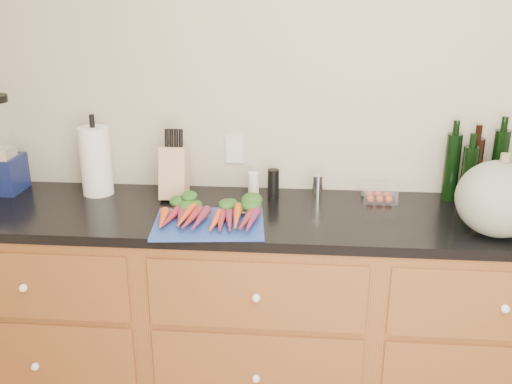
# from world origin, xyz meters

# --- Properties ---
(wall_back) EXTENTS (4.10, 0.05, 2.60)m
(wall_back) POSITION_xyz_m (0.00, 1.62, 1.30)
(wall_back) COLOR beige
(wall_back) RESTS_ON ground
(cabinets) EXTENTS (3.60, 0.64, 0.90)m
(cabinets) POSITION_xyz_m (0.00, 1.30, 0.45)
(cabinets) COLOR brown
(cabinets) RESTS_ON ground
(countertop) EXTENTS (3.64, 0.62, 0.04)m
(countertop) POSITION_xyz_m (0.00, 1.30, 0.92)
(countertop) COLOR black
(countertop) RESTS_ON cabinets
(cutting_board) EXTENTS (0.45, 0.36, 0.01)m
(cutting_board) POSITION_xyz_m (-0.65, 1.14, 0.95)
(cutting_board) COLOR #2141A0
(cutting_board) RESTS_ON countertop
(carrots) EXTENTS (0.39, 0.29, 0.06)m
(carrots) POSITION_xyz_m (-0.65, 1.18, 0.97)
(carrots) COLOR #EA501B
(carrots) RESTS_ON cutting_board
(squash) EXTENTS (0.31, 0.31, 0.28)m
(squash) POSITION_xyz_m (0.43, 1.14, 1.08)
(squash) COLOR slate
(squash) RESTS_ON countertop
(paper_towel) EXTENTS (0.13, 0.13, 0.30)m
(paper_towel) POSITION_xyz_m (-1.20, 1.46, 1.09)
(paper_towel) COLOR white
(paper_towel) RESTS_ON countertop
(knife_block) EXTENTS (0.11, 0.11, 0.23)m
(knife_block) POSITION_xyz_m (-0.85, 1.44, 1.05)
(knife_block) COLOR tan
(knife_block) RESTS_ON countertop
(grinder_salt) EXTENTS (0.05, 0.05, 0.11)m
(grinder_salt) POSITION_xyz_m (-0.50, 1.48, 0.99)
(grinder_salt) COLOR white
(grinder_salt) RESTS_ON countertop
(grinder_pepper) EXTENTS (0.05, 0.05, 0.13)m
(grinder_pepper) POSITION_xyz_m (-0.42, 1.48, 1.00)
(grinder_pepper) COLOR black
(grinder_pepper) RESTS_ON countertop
(canister_chrome) EXTENTS (0.05, 0.05, 0.10)m
(canister_chrome) POSITION_xyz_m (-0.22, 1.48, 0.99)
(canister_chrome) COLOR white
(canister_chrome) RESTS_ON countertop
(tomato_box) EXTENTS (0.14, 0.12, 0.07)m
(tomato_box) POSITION_xyz_m (0.04, 1.47, 0.97)
(tomato_box) COLOR white
(tomato_box) RESTS_ON countertop
(bottles) EXTENTS (0.26, 0.13, 0.31)m
(bottles) POSITION_xyz_m (0.44, 1.51, 1.08)
(bottles) COLOR black
(bottles) RESTS_ON countertop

